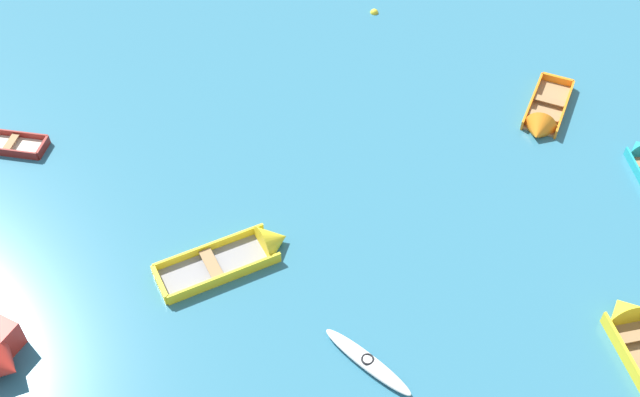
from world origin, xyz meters
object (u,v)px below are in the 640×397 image
kayak_white_near_left (367,361)px  mooring_buoy_between_boats_right (374,13)px  rowboat_orange_foreground_center (542,121)px  rowboat_yellow_near_right (252,250)px  rowboat_yellow_distant_center (635,332)px

kayak_white_near_left → mooring_buoy_between_boats_right: size_ratio=8.04×
rowboat_orange_foreground_center → mooring_buoy_between_boats_right: rowboat_orange_foreground_center is taller
kayak_white_near_left → rowboat_yellow_near_right: rowboat_yellow_near_right is taller
rowboat_yellow_near_right → kayak_white_near_left: bearing=-63.4°
rowboat_yellow_distant_center → rowboat_orange_foreground_center: bearing=80.8°
rowboat_yellow_distant_center → rowboat_yellow_near_right: rowboat_yellow_distant_center is taller
rowboat_orange_foreground_center → rowboat_yellow_near_right: bearing=-163.6°
mooring_buoy_between_boats_right → kayak_white_near_left: bearing=-107.7°
rowboat_yellow_distant_center → mooring_buoy_between_boats_right: bearing=97.6°
rowboat_yellow_distant_center → kayak_white_near_left: rowboat_yellow_distant_center is taller
rowboat_yellow_near_right → rowboat_orange_foreground_center: bearing=16.4°
rowboat_yellow_distant_center → rowboat_orange_foreground_center: (1.42, 8.71, -0.03)m
rowboat_orange_foreground_center → mooring_buoy_between_boats_right: size_ratio=10.32×
rowboat_orange_foreground_center → mooring_buoy_between_boats_right: (-3.67, 8.20, -0.17)m
rowboat_yellow_distant_center → rowboat_orange_foreground_center: 8.83m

